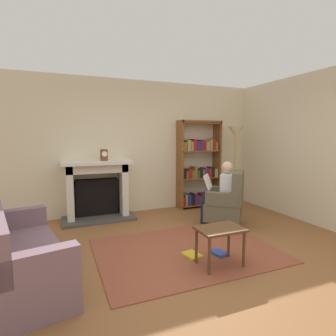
# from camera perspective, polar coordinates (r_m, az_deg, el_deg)

# --- Properties ---
(ground) EXTENTS (14.00, 14.00, 0.00)m
(ground) POSITION_cam_1_polar(r_m,az_deg,el_deg) (3.69, 5.98, -18.63)
(ground) COLOR brown
(back_wall) EXTENTS (5.60, 0.10, 2.70)m
(back_wall) POSITION_cam_1_polar(r_m,az_deg,el_deg) (5.71, -6.11, 4.42)
(back_wall) COLOR beige
(back_wall) RESTS_ON ground
(side_wall_right) EXTENTS (0.10, 5.20, 2.70)m
(side_wall_right) POSITION_cam_1_polar(r_m,az_deg,el_deg) (5.96, 23.18, 4.01)
(side_wall_right) COLOR beige
(side_wall_right) RESTS_ON ground
(area_rug) EXTENTS (2.40, 1.80, 0.01)m
(area_rug) POSITION_cam_1_polar(r_m,az_deg,el_deg) (3.93, 3.81, -16.87)
(area_rug) COLOR brown
(area_rug) RESTS_ON ground
(fireplace) EXTENTS (1.31, 0.64, 1.12)m
(fireplace) POSITION_cam_1_polar(r_m,az_deg,el_deg) (5.36, -14.66, -4.10)
(fireplace) COLOR #4C4742
(fireplace) RESTS_ON ground
(mantel_clock) EXTENTS (0.14, 0.14, 0.21)m
(mantel_clock) POSITION_cam_1_polar(r_m,az_deg,el_deg) (5.20, -13.29, 2.67)
(mantel_clock) COLOR brown
(mantel_clock) RESTS_ON fireplace
(bookshelf) EXTENTS (0.97, 0.32, 1.91)m
(bookshelf) POSITION_cam_1_polar(r_m,az_deg,el_deg) (6.04, 6.45, 0.26)
(bookshelf) COLOR brown
(bookshelf) RESTS_ON ground
(armchair_reading) EXTENTS (0.89, 0.89, 0.97)m
(armchair_reading) POSITION_cam_1_polar(r_m,az_deg,el_deg) (4.92, 12.35, -6.98)
(armchair_reading) COLOR #331E14
(armchair_reading) RESTS_ON ground
(seated_reader) EXTENTS (0.59, 0.57, 1.14)m
(seated_reader) POSITION_cam_1_polar(r_m,az_deg,el_deg) (4.89, 11.03, -4.67)
(seated_reader) COLOR silver
(seated_reader) RESTS_ON ground
(sofa_floral) EXTENTS (1.06, 1.81, 0.85)m
(sofa_floral) POSITION_cam_1_polar(r_m,az_deg,el_deg) (3.38, -28.88, -15.93)
(sofa_floral) COLOR slate
(sofa_floral) RESTS_ON ground
(side_table) EXTENTS (0.56, 0.39, 0.48)m
(side_table) POSITION_cam_1_polar(r_m,az_deg,el_deg) (3.43, 10.87, -13.45)
(side_table) COLOR brown
(side_table) RESTS_ON ground
(scattered_books) EXTENTS (0.58, 0.34, 0.03)m
(scattered_books) POSITION_cam_1_polar(r_m,az_deg,el_deg) (3.79, 7.79, -17.45)
(scattered_books) COLOR #334CA5
(scattered_books) RESTS_ON area_rug
(floor_lamp) EXTENTS (0.32, 0.32, 1.77)m
(floor_lamp) POSITION_cam_1_polar(r_m,az_deg,el_deg) (5.81, 14.03, 5.84)
(floor_lamp) COLOR #B7933F
(floor_lamp) RESTS_ON ground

